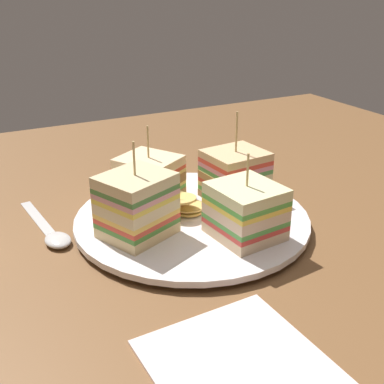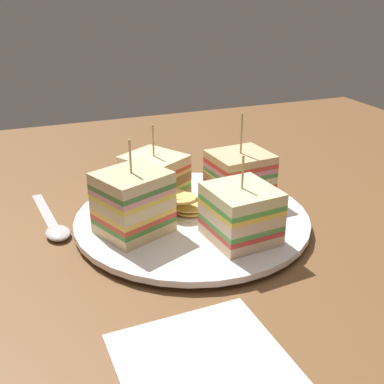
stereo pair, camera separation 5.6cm
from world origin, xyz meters
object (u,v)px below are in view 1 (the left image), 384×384
Objects in this scene: sandwich_wedge_1 at (235,175)px; spoon at (53,234)px; sandwich_wedge_0 at (245,211)px; napkin at (239,363)px; plate at (192,219)px; sandwich_wedge_2 at (150,178)px; chip_pile at (177,202)px; sandwich_wedge_3 at (137,205)px.

spoon is (-22.41, 2.38, -3.92)cm from sandwich_wedge_1.
sandwich_wedge_0 is 0.73× the size of napkin.
spoon is 27.53cm from napkin.
sandwich_wedge_0 reaches higher than plate.
napkin is (-5.03, -28.87, -3.70)cm from sandwich_wedge_2.
sandwich_wedge_0 is 0.85× the size of sandwich_wedge_1.
sandwich_wedge_1 is at bearing 77.94° from spoon.
sandwich_wedge_0 is 0.64× the size of spoon.
plate is 15.97cm from spoon.
sandwich_wedge_1 is 8.61cm from chip_pile.
sandwich_wedge_3 is (-7.29, -1.33, 3.95)cm from plate.
sandwich_wedge_3 reaches higher than chip_pile.
sandwich_wedge_1 reaches higher than chip_pile.
sandwich_wedge_0 is 1.00× the size of sandwich_wedge_2.
napkin is (-7.35, -21.85, -0.53)cm from plate.
sandwich_wedge_2 is 0.64× the size of spoon.
sandwich_wedge_3 is at bearing 55.74° from sandwich_wedge_0.
chip_pile is at bearing 0.06° from sandwich_wedge_1.
sandwich_wedge_3 is 21.00cm from napkin.
napkin is (-10.18, -15.01, -3.92)cm from sandwich_wedge_0.
sandwich_wedge_2 is (-5.16, 13.86, -0.23)cm from sandwich_wedge_0.
plate is at bearing 71.40° from napkin.
spoon is (-13.99, 3.12, -2.30)cm from chip_pile.
sandwich_wedge_3 is 10.82cm from spoon.
sandwich_wedge_2 reaches higher than plate.
sandwich_wedge_2 is 0.73× the size of napkin.
sandwich_wedge_3 reaches higher than plate.
sandwich_wedge_1 is 0.75× the size of spoon.
spoon is (-12.99, -2.51, -3.54)cm from sandwich_wedge_2.
sandwich_wedge_1 is 28.29cm from napkin.
chip_pile is at bearing 71.42° from spoon.
plate is 2.92× the size of sandwich_wedge_2.
chip_pile is at bearing -20.94° from sandwich_wedge_2.
sandwich_wedge_2 is 5.85cm from chip_pile.
sandwich_wedge_2 is (-9.42, 4.89, -0.38)cm from sandwich_wedge_1.
spoon is at bearing 163.59° from plate.
sandwich_wedge_2 is at bearing -32.40° from sandwich_wedge_1.
chip_pile reaches higher than spoon.
sandwich_wedge_1 is at bearing 5.04° from chip_pile.
spoon is at bearing 106.81° from napkin.
plate is 2.92× the size of sandwich_wedge_0.
spoon is 1.15× the size of napkin.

